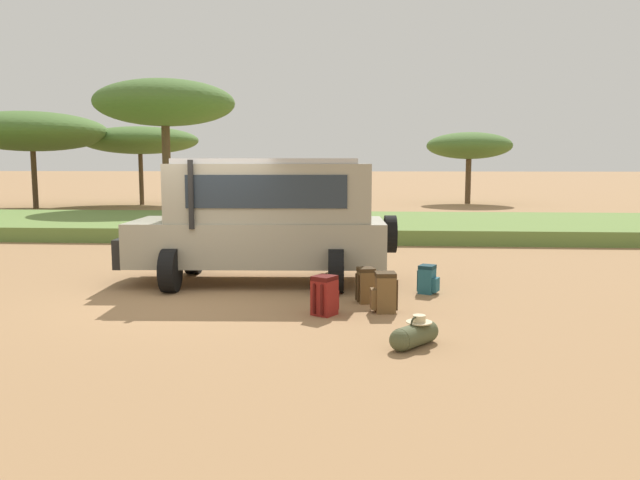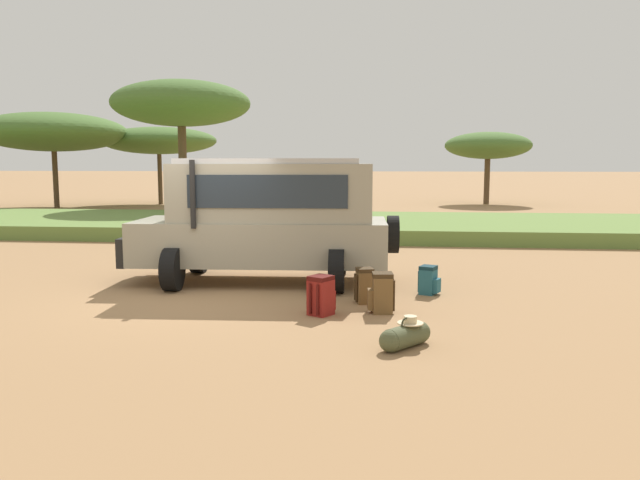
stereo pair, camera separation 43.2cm
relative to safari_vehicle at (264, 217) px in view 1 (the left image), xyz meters
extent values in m
plane|color=#9E754C|center=(-0.95, -1.47, -1.29)|extent=(320.00, 320.00, 0.00)
cube|color=olive|center=(-0.95, 9.16, -1.07)|extent=(120.00, 7.00, 0.44)
cube|color=gray|center=(-0.11, 0.00, -0.47)|extent=(4.99, 2.15, 0.84)
cube|color=gray|center=(0.14, 0.01, 0.50)|extent=(3.91, 1.98, 1.10)
cube|color=#232D38|center=(-1.38, -0.07, 0.45)|extent=(0.14, 1.56, 0.77)
cube|color=#232D38|center=(0.19, -0.89, 0.55)|extent=(2.94, 0.19, 0.60)
cube|color=#232D38|center=(0.09, 0.91, 0.55)|extent=(2.94, 0.19, 0.60)
cube|color=#B7B7B7|center=(0.09, 0.01, 1.10)|extent=(3.51, 1.88, 0.10)
cube|color=black|center=(-2.68, -0.14, -0.64)|extent=(0.24, 1.62, 0.56)
cylinder|color=black|center=(-1.16, -1.03, 0.50)|extent=(0.10, 0.10, 1.25)
cylinder|color=black|center=(-1.58, -1.05, -0.89)|extent=(0.32, 0.81, 0.80)
cylinder|color=black|center=(-1.68, 0.89, -0.89)|extent=(0.32, 0.81, 0.80)
cylinder|color=black|center=(1.46, -0.89, -0.89)|extent=(0.32, 0.81, 0.80)
cylinder|color=black|center=(1.36, 1.04, -0.89)|extent=(0.32, 0.81, 0.80)
cylinder|color=black|center=(2.48, 0.13, -0.32)|extent=(0.26, 0.75, 0.74)
cube|color=brown|center=(2.31, -2.34, -1.01)|extent=(0.33, 0.36, 0.58)
cube|color=brown|center=(2.12, -2.36, -1.08)|extent=(0.11, 0.26, 0.32)
cube|color=#3A2A16|center=(2.31, -2.34, -0.69)|extent=(0.35, 0.35, 0.07)
cylinder|color=#3A2A16|center=(2.48, -2.39, -1.01)|extent=(0.04, 0.04, 0.49)
cylinder|color=#3A2A16|center=(2.47, -2.24, -1.01)|extent=(0.04, 0.04, 0.49)
cube|color=maroon|center=(1.36, -2.59, -1.02)|extent=(0.44, 0.44, 0.55)
cube|color=maroon|center=(1.46, -2.42, -1.09)|extent=(0.25, 0.19, 0.31)
cube|color=#4D100E|center=(1.36, -2.59, -0.71)|extent=(0.43, 0.44, 0.07)
cylinder|color=#4D100E|center=(1.20, -2.71, -1.02)|extent=(0.04, 0.04, 0.47)
cylinder|color=#4D100E|center=(1.33, -2.78, -1.02)|extent=(0.04, 0.04, 0.47)
cube|color=#235B6B|center=(3.11, -0.83, -1.07)|extent=(0.35, 0.38, 0.45)
cube|color=#235B6B|center=(3.27, -0.90, -1.12)|extent=(0.16, 0.25, 0.25)
cube|color=#13323A|center=(3.11, -0.83, -0.81)|extent=(0.36, 0.37, 0.07)
cylinder|color=#13323A|center=(3.01, -0.71, -1.07)|extent=(0.04, 0.04, 0.38)
cylinder|color=#13323A|center=(2.95, -0.84, -1.07)|extent=(0.04, 0.04, 0.38)
cube|color=brown|center=(2.00, -1.69, -1.03)|extent=(0.32, 0.36, 0.54)
cube|color=brown|center=(2.17, -1.65, -1.09)|extent=(0.13, 0.24, 0.29)
cube|color=#3A2A16|center=(2.00, -1.69, -0.73)|extent=(0.33, 0.35, 0.07)
cylinder|color=#3A2A16|center=(1.84, -1.65, -1.03)|extent=(0.04, 0.04, 0.46)
cylinder|color=#3A2A16|center=(1.87, -1.79, -1.03)|extent=(0.04, 0.04, 0.46)
cylinder|color=#4C5133|center=(2.62, -4.19, -1.15)|extent=(0.61, 0.65, 0.29)
sphere|color=#4C5133|center=(2.81, -3.96, -1.15)|extent=(0.29, 0.29, 0.29)
sphere|color=#4C5133|center=(2.43, -4.43, -1.15)|extent=(0.29, 0.29, 0.29)
torus|color=#2D301E|center=(2.62, -4.19, -0.98)|extent=(0.12, 0.14, 0.16)
cylinder|color=beige|center=(2.69, -4.12, -0.99)|extent=(0.34, 0.34, 0.02)
cylinder|color=beige|center=(2.69, -4.12, -0.94)|extent=(0.17, 0.17, 0.09)
cylinder|color=brown|center=(-14.97, 18.99, 0.25)|extent=(0.27, 0.27, 3.09)
ellipsoid|color=#476B2D|center=(-14.97, 18.99, 2.64)|extent=(7.42, 8.08, 1.99)
cylinder|color=brown|center=(-10.55, 22.31, 0.18)|extent=(0.24, 0.24, 2.95)
ellipsoid|color=#476B2D|center=(-10.55, 22.31, 2.30)|extent=(6.52, 5.76, 1.52)
cylinder|color=brown|center=(-6.64, 14.73, 0.75)|extent=(0.36, 0.36, 4.08)
ellipsoid|color=#476B2D|center=(-6.64, 14.73, 3.63)|extent=(6.02, 5.78, 1.97)
cylinder|color=brown|center=(8.00, 24.79, 0.05)|extent=(0.32, 0.32, 2.68)
ellipsoid|color=#476B2D|center=(8.00, 24.79, 2.04)|extent=(4.89, 4.57, 1.54)
camera|label=1|loc=(1.95, -12.09, 1.07)|focal=35.00mm
camera|label=2|loc=(2.38, -12.05, 1.07)|focal=35.00mm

